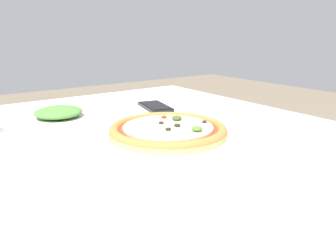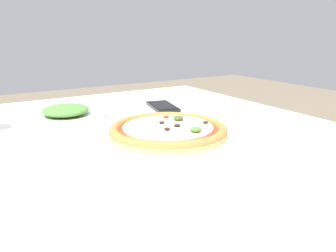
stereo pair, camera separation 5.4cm
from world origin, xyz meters
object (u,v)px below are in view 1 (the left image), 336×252
(dining_table, at_px, (98,180))
(cell_phone, at_px, (155,106))
(side_plate, at_px, (60,115))
(pizza_plate, at_px, (168,131))

(dining_table, bearing_deg, cell_phone, 36.29)
(cell_phone, distance_m, side_plate, 0.29)
(dining_table, height_order, cell_phone, cell_phone)
(pizza_plate, distance_m, side_plate, 0.33)
(dining_table, distance_m, side_plate, 0.26)
(pizza_plate, relative_size, side_plate, 1.29)
(dining_table, xyz_separation_m, cell_phone, (0.30, 0.22, 0.09))
(pizza_plate, xyz_separation_m, cell_phone, (0.14, 0.27, -0.01))
(dining_table, distance_m, cell_phone, 0.38)
(cell_phone, relative_size, side_plate, 0.71)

